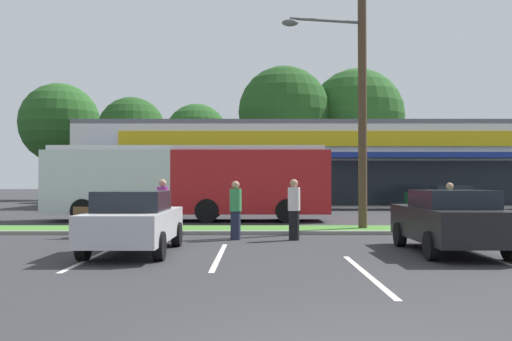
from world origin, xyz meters
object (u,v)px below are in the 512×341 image
car_1 (136,221)px  pedestrian_far (296,210)px  utility_pole (360,76)px  pedestrian_by_pole (452,210)px  car_3 (452,220)px  pedestrian_mid (165,207)px  city_bus (190,181)px  pedestrian_near_bench (238,210)px  bus_stop_bench (103,221)px  car_2 (449,199)px

car_1 → pedestrian_far: size_ratio=2.43×
utility_pole → pedestrian_by_pole: utility_pole is taller
car_3 → pedestrian_mid: bearing=61.1°
pedestrian_mid → city_bus: bearing=-175.1°
utility_pole → pedestrian_by_pole: bearing=-36.9°
utility_pole → pedestrian_near_bench: 6.74m
pedestrian_near_bench → pedestrian_by_pole: bearing=-8.3°
utility_pole → pedestrian_by_pole: size_ratio=5.96×
utility_pole → pedestrian_far: utility_pole is taller
bus_stop_bench → car_2: car_2 is taller
bus_stop_bench → utility_pole: bearing=-165.1°
city_bus → car_1: bearing=90.3°
car_1 → pedestrian_by_pole: 9.84m
car_1 → pedestrian_near_bench: 3.88m
pedestrian_by_pole → pedestrian_mid: 9.02m
bus_stop_bench → city_bus: bearing=-103.7°
bus_stop_bench → pedestrian_by_pole: size_ratio=0.95×
bus_stop_bench → car_3: 10.13m
car_2 → pedestrian_by_pole: (-4.46, -13.34, 0.07)m
pedestrian_mid → pedestrian_by_pole: bearing=93.4°
utility_pole → pedestrian_mid: bearing=-165.9°
city_bus → car_1: size_ratio=2.81×
pedestrian_mid → pedestrian_far: 4.27m
car_3 → pedestrian_by_pole: (1.37, 3.99, 0.06)m
city_bus → pedestrian_by_pole: 11.48m
city_bus → car_2: bearing=-154.8°
city_bus → bus_stop_bench: bearing=76.5°
pedestrian_mid → pedestrian_far: bearing=77.8°
pedestrian_by_pole → pedestrian_far: bearing=-8.5°
pedestrian_by_pole → pedestrian_near_bench: bearing=-12.5°
bus_stop_bench → car_3: size_ratio=0.37×
car_2 → pedestrian_by_pole: pedestrian_by_pole is taller
car_3 → car_1: bearing=90.1°
car_1 → car_2: (13.45, 17.34, 0.01)m
utility_pole → bus_stop_bench: (-8.32, -2.21, -4.88)m
city_bus → car_3: city_bus is taller
car_2 → pedestrian_mid: bearing=44.2°
utility_pole → bus_stop_bench: bearing=-165.1°
car_2 → pedestrian_by_pole: bearing=71.5°
car_3 → pedestrian_far: pedestrian_far is taller
pedestrian_by_pole → pedestrian_far: (-4.94, -1.02, 0.05)m
car_2 → car_3: size_ratio=0.97×
car_2 → car_3: 18.29m
pedestrian_near_bench → pedestrian_by_pole: size_ratio=1.03×
city_bus → pedestrian_far: size_ratio=6.83×
pedestrian_by_pole → pedestrian_far: pedestrian_far is taller
city_bus → car_2: 14.92m
car_2 → pedestrian_far: (-9.40, -14.37, 0.12)m
utility_pole → pedestrian_by_pole: 5.51m
utility_pole → car_3: utility_pole is taller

